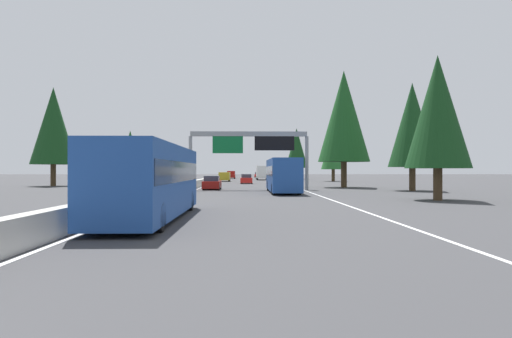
{
  "coord_description": "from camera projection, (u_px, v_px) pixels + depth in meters",
  "views": [
    {
      "loc": [
        -3.68,
        -5.62,
        2.08
      ],
      "look_at": [
        56.8,
        -6.91,
        2.23
      ],
      "focal_mm": 31.3,
      "sensor_mm": 36.0,
      "label": 1
    }
  ],
  "objects": [
    {
      "name": "ground_plane",
      "position": [
        207.0,
        185.0,
        63.54
      ],
      "size": [
        320.0,
        320.0,
        0.0
      ],
      "primitive_type": "plane",
      "color": "#38383A"
    },
    {
      "name": "conifer_right_mid",
      "position": [
        344.0,
        116.0,
        53.32
      ],
      "size": [
        6.17,
        6.17,
        14.02
      ],
      "color": "#4C3823",
      "rests_on": "ground"
    },
    {
      "name": "oncoming_near",
      "position": [
        126.0,
        184.0,
        44.63
      ],
      "size": [
        4.4,
        1.8,
        1.47
      ],
      "rotation": [
        0.0,
        0.0,
        3.14
      ],
      "color": "black",
      "rests_on": "ground"
    },
    {
      "name": "conifer_right_near",
      "position": [
        412.0,
        125.0,
        44.82
      ],
      "size": [
        4.79,
        4.79,
        10.89
      ],
      "color": "#4C3823",
      "rests_on": "ground"
    },
    {
      "name": "median_barrier",
      "position": [
        215.0,
        179.0,
        83.53
      ],
      "size": [
        180.0,
        0.56,
        0.9
      ],
      "primitive_type": "cube",
      "color": "#ADAAA3",
      "rests_on": "ground"
    },
    {
      "name": "conifer_left_near",
      "position": [
        53.0,
        126.0,
        57.76
      ],
      "size": [
        5.66,
        5.66,
        12.85
      ],
      "color": "#4C3823",
      "rests_on": "ground"
    },
    {
      "name": "bus_distant_b",
      "position": [
        282.0,
        174.0,
        41.65
      ],
      "size": [
        11.5,
        2.55,
        3.1
      ],
      "color": "#1E4793",
      "rests_on": "ground"
    },
    {
      "name": "minivan_mid_right",
      "position": [
        225.0,
        176.0,
        81.82
      ],
      "size": [
        5.0,
        1.95,
        1.69
      ],
      "color": "#AD931E",
      "rests_on": "ground"
    },
    {
      "name": "sedan_mid_left",
      "position": [
        258.0,
        175.0,
        126.55
      ],
      "size": [
        4.4,
        1.8,
        1.47
      ],
      "color": "red",
      "rests_on": "ground"
    },
    {
      "name": "box_truck_mid_center",
      "position": [
        262.0,
        172.0,
        94.56
      ],
      "size": [
        8.5,
        2.4,
        2.95
      ],
      "color": "white",
      "rests_on": "ground"
    },
    {
      "name": "shoulder_stripe_median",
      "position": [
        214.0,
        183.0,
        73.55
      ],
      "size": [
        160.0,
        0.16,
        0.01
      ],
      "primitive_type": "cube",
      "color": "silver",
      "rests_on": "ground"
    },
    {
      "name": "pickup_far_right",
      "position": [
        231.0,
        175.0,
        108.44
      ],
      "size": [
        5.6,
        2.0,
        1.86
      ],
      "color": "maroon",
      "rests_on": "ground"
    },
    {
      "name": "conifer_right_foreground",
      "position": [
        438.0,
        112.0,
        30.68
      ],
      "size": [
        4.41,
        4.41,
        10.03
      ],
      "color": "#4C3823",
      "rests_on": "ground"
    },
    {
      "name": "conifer_right_distant",
      "position": [
        297.0,
        148.0,
        104.13
      ],
      "size": [
        5.23,
        5.23,
        11.88
      ],
      "color": "#4C3823",
      "rests_on": "ground"
    },
    {
      "name": "conifer_right_far",
      "position": [
        333.0,
        148.0,
        82.23
      ],
      "size": [
        4.47,
        4.47,
        10.15
      ],
      "color": "#4C3823",
      "rests_on": "ground"
    },
    {
      "name": "bus_far_left",
      "position": [
        152.0,
        179.0,
        18.93
      ],
      "size": [
        11.5,
        2.55,
        3.1
      ],
      "color": "#1E4793",
      "rests_on": "ground"
    },
    {
      "name": "shoulder_stripe_right",
      "position": [
        282.0,
        183.0,
        73.79
      ],
      "size": [
        160.0,
        0.16,
        0.01
      ],
      "primitive_type": "cube",
      "color": "silver",
      "rests_on": "ground"
    },
    {
      "name": "conifer_left_mid",
      "position": [
        130.0,
        151.0,
        80.22
      ],
      "size": [
        4.05,
        4.05,
        9.21
      ],
      "color": "#4C3823",
      "rests_on": "ground"
    },
    {
      "name": "sedan_far_center",
      "position": [
        212.0,
        183.0,
        47.85
      ],
      "size": [
        4.4,
        1.8,
        1.47
      ],
      "color": "maroon",
      "rests_on": "ground"
    },
    {
      "name": "sign_gantry_overhead",
      "position": [
        250.0,
        143.0,
        47.1
      ],
      "size": [
        0.5,
        12.68,
        6.16
      ],
      "color": "gray",
      "rests_on": "ground"
    },
    {
      "name": "sedan_near_right",
      "position": [
        246.0,
        179.0,
        68.62
      ],
      "size": [
        4.4,
        1.8,
        1.47
      ],
      "color": "red",
      "rests_on": "ground"
    }
  ]
}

